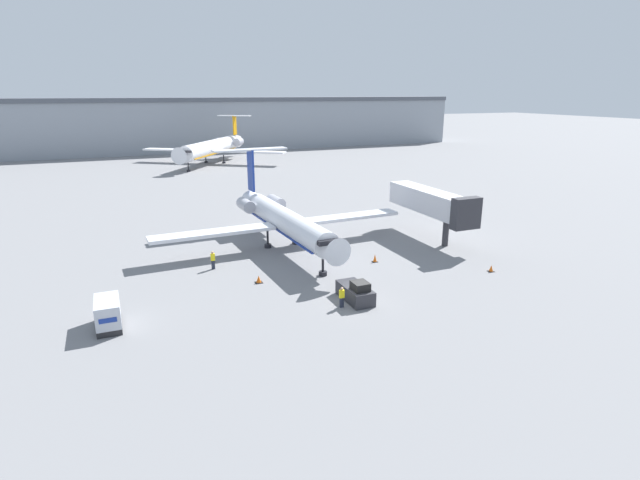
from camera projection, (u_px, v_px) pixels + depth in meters
ground_plane at (358, 303)px, 41.56m from camera, size 600.00×600.00×0.00m
terminal_building at (172, 125)px, 145.38m from camera, size 180.00×16.80×15.25m
airplane_main at (283, 219)px, 55.56m from camera, size 29.22×25.41×9.93m
pushback_tug at (355, 292)px, 41.90m from camera, size 1.83×4.10×1.93m
luggage_cart at (108, 314)px, 36.94m from camera, size 1.73×3.52×2.20m
worker_near_tug at (342, 297)px, 40.44m from camera, size 0.40×0.25×1.75m
worker_by_wing at (213, 260)px, 49.19m from camera, size 0.40×0.26×1.86m
traffic_cone_left at (259, 279)px, 45.84m from camera, size 0.67×0.67×0.68m
traffic_cone_right at (375, 258)px, 51.43m from camera, size 0.52×0.52×0.82m
traffic_cone_mid at (491, 268)px, 48.69m from camera, size 0.56×0.56×0.66m
airplane_parked_far_left at (212, 148)px, 120.71m from camera, size 31.44×30.75×10.81m
jet_bridge at (432, 202)px, 58.28m from camera, size 3.20×14.21×6.19m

